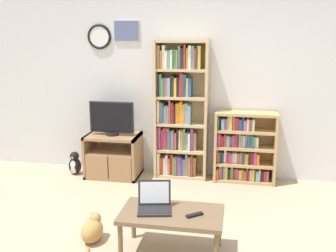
# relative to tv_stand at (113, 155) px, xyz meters

# --- Properties ---
(wall_back) EXTENTS (7.17, 0.09, 2.60)m
(wall_back) POSITION_rel_tv_stand_xyz_m (1.04, 0.32, 1.00)
(wall_back) COLOR silver
(wall_back) RESTS_ON ground_plane
(tv_stand) EXTENTS (0.73, 0.52, 0.60)m
(tv_stand) POSITION_rel_tv_stand_xyz_m (0.00, 0.00, 0.00)
(tv_stand) COLOR #9E754C
(tv_stand) RESTS_ON ground_plane
(television) EXTENTS (0.61, 0.18, 0.47)m
(television) POSITION_rel_tv_stand_xyz_m (-0.00, -0.01, 0.53)
(television) COLOR black
(television) RESTS_ON tv_stand
(bookshelf_tall) EXTENTS (0.72, 0.28, 1.88)m
(bookshelf_tall) POSITION_rel_tv_stand_xyz_m (0.90, 0.16, 0.62)
(bookshelf_tall) COLOR tan
(bookshelf_tall) RESTS_ON ground_plane
(bookshelf_short) EXTENTS (0.81, 0.31, 0.96)m
(bookshelf_short) POSITION_rel_tv_stand_xyz_m (1.77, 0.14, 0.15)
(bookshelf_short) COLOR tan
(bookshelf_short) RESTS_ON ground_plane
(coffee_table) EXTENTS (0.92, 0.52, 0.41)m
(coffee_table) POSITION_rel_tv_stand_xyz_m (1.14, -1.82, 0.06)
(coffee_table) COLOR brown
(coffee_table) RESTS_ON ground_plane
(laptop) EXTENTS (0.35, 0.32, 0.25)m
(laptop) POSITION_rel_tv_stand_xyz_m (0.98, -1.78, 0.17)
(laptop) COLOR #232326
(laptop) RESTS_ON coffee_table
(remote_near_laptop) EXTENTS (0.15, 0.13, 0.02)m
(remote_near_laptop) POSITION_rel_tv_stand_xyz_m (1.35, -1.86, 0.12)
(remote_near_laptop) COLOR black
(remote_near_laptop) RESTS_ON coffee_table
(cat) EXTENTS (0.22, 0.50, 0.27)m
(cat) POSITION_rel_tv_stand_xyz_m (0.35, -1.73, -0.18)
(cat) COLOR #B78447
(cat) RESTS_ON ground_plane
(penguin_figurine) EXTENTS (0.18, 0.16, 0.33)m
(penguin_figurine) POSITION_rel_tv_stand_xyz_m (-0.56, -0.05, -0.15)
(penguin_figurine) COLOR black
(penguin_figurine) RESTS_ON ground_plane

